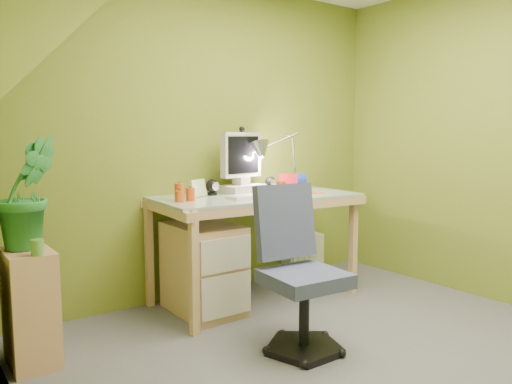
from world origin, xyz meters
TOP-DOWN VIEW (x-y plane):
  - floor at (0.00, 0.00)m, footprint 3.20×3.20m
  - wall_back at (0.00, 1.60)m, footprint 3.20×0.01m
  - wall_left at (-1.60, 0.00)m, footprint 0.01×3.20m
  - desk at (0.16, 1.23)m, footprint 1.53×0.84m
  - monitor at (0.16, 1.41)m, footprint 0.42×0.29m
  - speaker_left at (-0.11, 1.39)m, footprint 0.12×0.12m
  - speaker_right at (0.43, 1.39)m, footprint 0.10×0.10m
  - keyboard at (0.08, 1.09)m, footprint 0.47×0.16m
  - mousepad at (0.54, 1.09)m, footprint 0.24×0.18m
  - mouse at (0.54, 1.09)m, footprint 0.13×0.10m
  - amber_tumbler at (0.34, 1.15)m, footprint 0.08×0.08m
  - candle_cluster at (-0.44, 1.24)m, footprint 0.16×0.14m
  - photo_frame_red at (0.58, 1.35)m, footprint 0.15×0.08m
  - photo_frame_blue at (0.72, 1.39)m, footprint 0.13×0.09m
  - photo_frame_green at (-0.24, 1.37)m, footprint 0.14×0.07m
  - desk_lamp at (0.61, 1.41)m, footprint 0.64×0.34m
  - side_ledge at (-1.45, 1.08)m, footprint 0.23×0.36m
  - potted_plant at (-1.42, 1.13)m, footprint 0.37×0.32m
  - green_cup at (-1.43, 0.93)m, footprint 0.07×0.07m
  - task_chair at (-0.15, 0.32)m, footprint 0.52×0.52m
  - radiator at (0.87, 1.50)m, footprint 0.37×0.17m

SIDE VIEW (x-z plane):
  - floor at x=0.00m, z-range -0.01..0.00m
  - radiator at x=0.87m, z-range 0.00..0.36m
  - side_ledge at x=-1.45m, z-range 0.00..0.63m
  - desk at x=0.16m, z-range 0.00..0.80m
  - task_chair at x=-0.15m, z-range 0.00..0.87m
  - green_cup at x=-1.43m, z-range 0.63..0.71m
  - mousepad at x=0.54m, z-range 0.80..0.80m
  - keyboard at x=0.08m, z-range 0.80..0.82m
  - mouse at x=0.54m, z-range 0.80..0.84m
  - amber_tumbler at x=0.34m, z-range 0.80..0.89m
  - speaker_right at x=0.43m, z-range 0.80..0.91m
  - candle_cluster at x=-0.44m, z-range 0.80..0.91m
  - speaker_left at x=-0.11m, z-range 0.80..0.92m
  - photo_frame_blue at x=0.72m, z-range 0.80..0.92m
  - photo_frame_green at x=-0.24m, z-range 0.80..0.92m
  - photo_frame_red at x=0.58m, z-range 0.80..0.93m
  - potted_plant at x=-1.42m, z-range 0.63..1.24m
  - monitor at x=0.16m, z-range 0.80..1.32m
  - desk_lamp at x=0.61m, z-range 0.80..1.45m
  - wall_back at x=0.00m, z-range 0.00..2.40m
  - wall_left at x=-1.60m, z-range 0.00..2.40m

